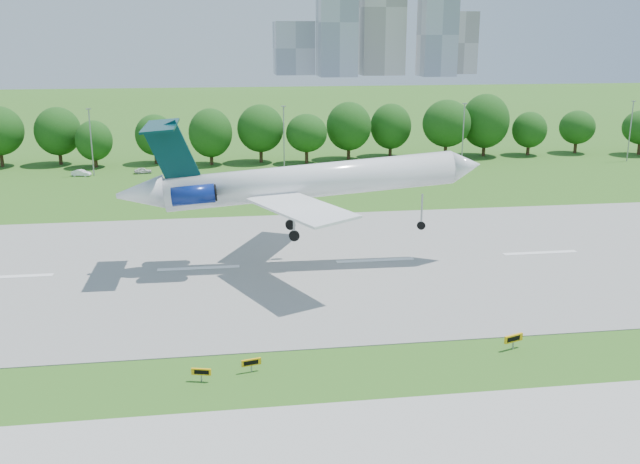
{
  "coord_description": "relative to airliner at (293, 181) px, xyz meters",
  "views": [
    {
      "loc": [
        2.6,
        -51.02,
        25.23
      ],
      "look_at": [
        12.59,
        18.0,
        5.69
      ],
      "focal_mm": 40.0,
      "sensor_mm": 36.0,
      "label": 1
    }
  ],
  "objects": [
    {
      "name": "taxi_sign_left",
      "position": [
        -9.86,
        -26.84,
        -8.81
      ],
      "size": [
        1.5,
        0.54,
        1.06
      ],
      "rotation": [
        0.0,
        0.0,
        -0.25
      ],
      "color": "gray",
      "rests_on": "ground"
    },
    {
      "name": "service_vehicle_b",
      "position": [
        -21.89,
        57.71,
        -9.04
      ],
      "size": [
        3.37,
        1.77,
        1.09
      ],
      "primitive_type": "imported",
      "rotation": [
        0.0,
        0.0,
        1.72
      ],
      "color": "silver",
      "rests_on": "ground"
    },
    {
      "name": "taxi_sign_right",
      "position": [
        15.55,
        -24.8,
        -8.64
      ],
      "size": [
        1.79,
        0.81,
        1.28
      ],
      "rotation": [
        0.0,
        0.0,
        0.35
      ],
      "color": "gray",
      "rests_on": "ground"
    },
    {
      "name": "ground",
      "position": [
        -10.59,
        -25.03,
        -9.59
      ],
      "size": [
        600.0,
        600.0,
        0.0
      ],
      "primitive_type": "plane",
      "color": "#315E18",
      "rests_on": "ground"
    },
    {
      "name": "skyline",
      "position": [
        89.57,
        365.58,
        20.88
      ],
      "size": [
        127.0,
        52.0,
        80.0
      ],
      "color": "#B2B2B7",
      "rests_on": "ground"
    },
    {
      "name": "taxi_sign_centre",
      "position": [
        -6.07,
        -25.83,
        -8.79
      ],
      "size": [
        1.54,
        0.52,
        1.08
      ],
      "rotation": [
        0.0,
        0.0,
        0.23
      ],
      "color": "gray",
      "rests_on": "ground"
    },
    {
      "name": "runway",
      "position": [
        -10.59,
        -0.03,
        -9.55
      ],
      "size": [
        400.0,
        45.0,
        0.08
      ],
      "primitive_type": "cube",
      "color": "gray",
      "rests_on": "ground"
    },
    {
      "name": "airliner",
      "position": [
        0.0,
        0.0,
        0.0
      ],
      "size": [
        40.35,
        29.4,
        13.02
      ],
      "rotation": [
        0.0,
        -0.07,
        -0.01
      ],
      "color": "white",
      "rests_on": "ground"
    },
    {
      "name": "service_vehicle_a",
      "position": [
        -32.81,
        56.82,
        -9.01
      ],
      "size": [
        3.68,
        2.1,
        1.15
      ],
      "primitive_type": "imported",
      "rotation": [
        0.0,
        0.0,
        1.3
      ],
      "color": "white",
      "rests_on": "ground"
    },
    {
      "name": "tree_line",
      "position": [
        -10.59,
        66.97,
        -3.4
      ],
      "size": [
        288.4,
        8.4,
        10.4
      ],
      "color": "#382314",
      "rests_on": "ground"
    },
    {
      "name": "light_poles",
      "position": [
        -13.09,
        56.97,
        -3.25
      ],
      "size": [
        175.9,
        0.25,
        12.19
      ],
      "color": "gray",
      "rests_on": "ground"
    }
  ]
}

